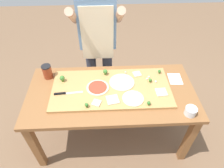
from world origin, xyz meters
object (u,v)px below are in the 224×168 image
pizza_whole_cheese_artichoke (133,98)px  cheese_crumble_d (149,77)px  pizza_whole_white_garlic (122,82)px  flour_cup (190,111)px  pizza_slice_near_left (96,103)px  broccoli_floret_back_mid (87,105)px  prep_table (111,98)px  broccoli_floret_back_left (149,103)px  cheese_crumble_b (125,73)px  broccoli_floret_center_left (159,71)px  cheese_crumble_c (156,82)px  broccoli_floret_front_left (62,78)px  pizza_whole_tomato_red (98,87)px  broccoli_floret_center_right (105,72)px  pizza_slice_far_right (113,100)px  chefs_knife (64,93)px  recipe_note (175,79)px  broccoli_floret_front_mid (150,80)px  sauce_jar (47,72)px  cook_center (98,38)px  pizza_slice_far_left (137,74)px  pizza_slice_near_right (161,92)px  cheese_crumble_a (147,79)px

pizza_whole_cheese_artichoke → cheese_crumble_d: (0.20, 0.29, 0.00)m
pizza_whole_white_garlic → flour_cup: flour_cup is taller
pizza_slice_near_left → broccoli_floret_back_mid: size_ratio=1.49×
prep_table → pizza_whole_white_garlic: (0.11, 0.10, 0.13)m
flour_cup → pizza_whole_white_garlic: bearing=144.6°
broccoli_floret_back_left → cheese_crumble_b: size_ratio=2.69×
pizza_whole_white_garlic → broccoli_floret_center_left: 0.43m
broccoli_floret_back_mid → pizza_slice_near_left: bearing=25.3°
pizza_slice_near_left → broccoli_floret_back_mid: 0.10m
broccoli_floret_back_left → cheese_crumble_c: size_ratio=2.55×
pizza_whole_cheese_artichoke → broccoli_floret_front_left: bearing=158.1°
broccoli_floret_front_left → broccoli_floret_center_left: bearing=4.1°
prep_table → pizza_whole_cheese_artichoke: bearing=-32.7°
broccoli_floret_back_mid → pizza_whole_white_garlic: bearing=41.8°
pizza_whole_tomato_red → broccoli_floret_center_right: bearing=68.1°
pizza_slice_near_left → pizza_whole_tomato_red: bearing=87.2°
pizza_slice_near_left → pizza_slice_far_right: bearing=12.0°
chefs_knife → recipe_note: chefs_knife is taller
broccoli_floret_center_left → cheese_crumble_b: (-0.36, 0.02, -0.02)m
chefs_knife → pizza_whole_cheese_artichoke: 0.65m
pizza_slice_near_left → cheese_crumble_c: cheese_crumble_c is taller
pizza_whole_white_garlic → broccoli_floret_back_mid: (-0.34, -0.30, 0.02)m
broccoli_floret_front_mid → flour_cup: size_ratio=0.44×
pizza_slice_far_right → sauce_jar: 0.76m
chefs_knife → cook_center: cook_center is taller
pizza_slice_far_left → cook_center: size_ratio=0.05×
pizza_whole_tomato_red → pizza_slice_far_right: size_ratio=2.00×
cook_center → broccoli_floret_center_right: bearing=-79.3°
pizza_whole_tomato_red → recipe_note: size_ratio=1.28×
broccoli_floret_center_right → flour_cup: bearing=-36.2°
pizza_whole_cheese_artichoke → cheese_crumble_d: 0.35m
broccoli_floret_back_left → pizza_slice_near_right: bearing=44.3°
prep_table → pizza_slice_near_left: (-0.14, -0.16, 0.13)m
cheese_crumble_b → cook_center: 0.51m
broccoli_floret_back_mid → cheese_crumble_c: broccoli_floret_back_mid is taller
pizza_whole_tomato_red → pizza_whole_white_garlic: 0.25m
broccoli_floret_back_left → cheese_crumble_a: bearing=82.7°
flour_cup → prep_table: bearing=155.8°
pizza_whole_white_garlic → broccoli_floret_center_right: bearing=141.2°
prep_table → broccoli_floret_back_left: (0.33, -0.20, 0.15)m
cook_center → cheese_crumble_a: bearing=-43.9°
broccoli_floret_center_right → pizza_whole_tomato_red: bearing=-111.9°
broccoli_floret_front_mid → cheese_crumble_b: size_ratio=2.80×
broccoli_floret_center_right → cheese_crumble_a: bearing=-13.2°
broccoli_floret_front_mid → cheese_crumble_d: broccoli_floret_front_mid is taller
prep_table → chefs_knife: size_ratio=6.05×
sauce_jar → recipe_note: size_ratio=0.87×
cheese_crumble_b → cheese_crumble_d: size_ratio=1.02×
sauce_jar → chefs_knife: bearing=-53.7°
broccoli_floret_front_mid → broccoli_floret_back_mid: bearing=-154.4°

